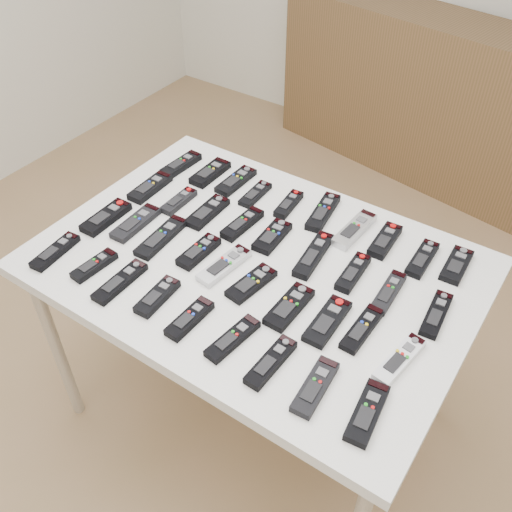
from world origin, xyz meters
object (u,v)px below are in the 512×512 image
Objects in this scene: remote_24 at (251,283)px; remote_35 at (271,362)px; remote_19 at (106,217)px; remote_10 at (150,187)px; remote_18 at (436,314)px; table at (256,275)px; remote_4 at (289,204)px; remote_12 at (207,212)px; remote_21 at (161,237)px; remote_8 at (422,259)px; remote_15 at (313,255)px; remote_3 at (255,194)px; remote_27 at (362,329)px; remote_0 at (181,164)px; sideboard at (429,100)px; remote_2 at (236,181)px; remote_23 at (224,265)px; remote_37 at (367,413)px; remote_7 at (385,241)px; remote_9 at (457,265)px; remote_11 at (179,201)px; remote_25 at (289,307)px; remote_29 at (55,251)px; remote_13 at (242,224)px; remote_36 at (315,387)px; remote_32 at (157,296)px; remote_17 at (389,292)px; remote_33 at (190,319)px; remote_31 at (120,282)px; remote_1 at (210,173)px; remote_22 at (199,252)px; remote_28 at (399,359)px; remote_6 at (354,230)px; remote_34 at (233,338)px; remote_16 at (353,273)px; remote_26 at (327,321)px; remote_30 at (94,265)px; remote_14 at (272,236)px; remote_20 at (136,223)px; remote_5 at (323,212)px.

remote_35 is at bearing -37.58° from remote_24.
remote_19 reaches higher than remote_24.
remote_10 reaches higher than remote_18.
remote_18 reaches higher than table.
remote_4 is 0.80× the size of remote_19.
remote_12 is 0.85× the size of remote_21.
remote_8 is at bearing 116.64° from remote_18.
remote_12 is at bearing 159.50° from table.
remote_3 is at bearing 146.91° from remote_15.
remote_0 is at bearing 160.61° from remote_27.
sideboard is 1.67m from remote_2.
remote_37 is at bearing -14.15° from remote_23.
remote_19 reaches higher than remote_8.
remote_7 is at bearing 28.94° from remote_21.
remote_9 is at bearing 40.85° from remote_23.
remote_11 is at bearing -168.60° from remote_9.
remote_25 is 0.72m from remote_29.
remote_36 is (0.49, -0.40, -0.00)m from remote_13.
remote_32 is 0.88× the size of remote_35.
remote_17 is 0.38m from remote_24.
remote_17 is at bearing 13.52° from table.
remote_33 is (-0.19, -0.18, 0.00)m from remote_25.
remote_31 is at bearing -135.71° from remote_7.
remote_7 is at bearing 0.77° from remote_1.
remote_19 is 1.17× the size of remote_22.
remote_3 is 0.35m from remote_15.
remote_28 is (0.09, -0.38, 0.00)m from remote_8.
remote_18 is 0.86m from remote_31.
remote_2 is 0.69m from remote_17.
remote_15 reaches higher than remote_32.
remote_32 is 0.38m from remote_35.
remote_6 is 1.14× the size of remote_27.
remote_24 is 0.20m from remote_34.
remote_16 is 0.94× the size of remote_37.
remote_16 is at bearing -131.36° from remote_8.
remote_2 is 1.02× the size of remote_18.
table is at bearing -75.74° from sideboard.
remote_30 is (-0.66, -0.19, 0.00)m from remote_26.
remote_14 is 0.83× the size of remote_23.
remote_22 reaches higher than remote_20.
remote_13 reaches higher than remote_14.
remote_24 is at bearing 29.51° from remote_30.
remote_1 is 1.09× the size of remote_22.
remote_4 is at bearing 154.42° from remote_17.
remote_14 is 0.91× the size of remote_18.
remote_5 is 1.01× the size of remote_6.
table is 0.18m from remote_15.
remote_5 is 0.73m from remote_37.
remote_1 is 0.96× the size of remote_12.
remote_13 is at bearing 0.40° from remote_10.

